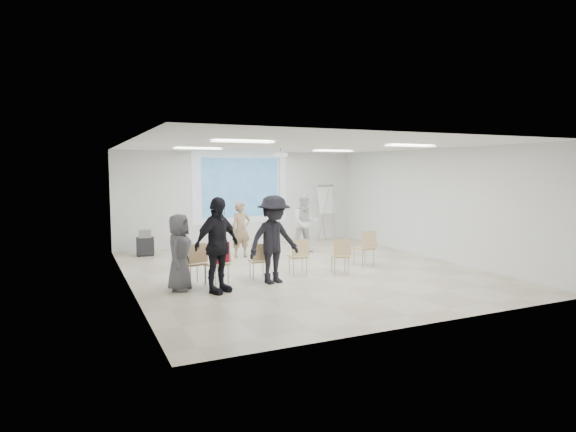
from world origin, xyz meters
name	(u,v)px	position (x,y,z in m)	size (l,w,h in m)	color
floor	(302,272)	(0.00, 0.00, -0.05)	(8.00, 9.00, 0.10)	beige
ceiling	(302,143)	(0.00, 0.00, 3.05)	(8.00, 9.00, 0.10)	white
wall_back	(240,198)	(0.00, 4.55, 1.50)	(8.00, 0.10, 3.00)	silver
wall_left	(125,215)	(-4.05, 0.00, 1.50)	(0.10, 9.00, 3.00)	silver
wall_right	(434,204)	(4.05, 0.00, 1.50)	(0.10, 9.00, 3.00)	silver
projection_halo	(241,187)	(0.00, 4.49, 1.85)	(3.20, 0.01, 2.30)	silver
projection_image	(241,188)	(0.00, 4.47, 1.85)	(2.60, 0.01, 1.90)	teal
pedestal_table	(265,242)	(-0.07, 2.22, 0.38)	(0.66, 0.66, 0.69)	silver
player_left	(241,226)	(-0.78, 2.22, 0.88)	(0.64, 0.43, 1.76)	#9D8260
player_right	(305,220)	(1.21, 2.23, 0.96)	(0.93, 0.74, 1.92)	white
controller_left	(244,215)	(-0.60, 2.47, 1.16)	(0.04, 0.12, 0.04)	white
controller_right	(296,208)	(1.03, 2.48, 1.30)	(0.04, 0.13, 0.04)	silver
chair_far_left	(195,260)	(-2.71, -0.43, 0.53)	(0.52, 0.54, 0.90)	tan
chair_left_mid	(219,261)	(-2.26, -0.65, 0.52)	(0.55, 0.57, 0.88)	tan
chair_left_inner	(259,258)	(-1.30, -0.50, 0.48)	(0.42, 0.45, 0.81)	tan
chair_center	(299,254)	(-0.30, -0.47, 0.50)	(0.45, 0.47, 0.85)	tan
chair_right_inner	(341,253)	(0.61, -0.81, 0.50)	(0.50, 0.52, 0.85)	tan
chair_right_far	(366,245)	(1.64, -0.31, 0.55)	(0.46, 0.49, 0.92)	tan
red_jacket	(220,253)	(-2.29, -0.80, 0.72)	(0.45, 0.10, 0.43)	maroon
laptop	(258,259)	(-1.29, -0.41, 0.44)	(0.30, 0.22, 0.02)	black
audience_left	(217,238)	(-2.46, -1.22, 1.09)	(1.27, 0.76, 2.19)	black
audience_mid	(274,234)	(-1.13, -0.94, 1.07)	(1.39, 0.76, 2.14)	black
audience_outer	(179,248)	(-3.10, -0.71, 0.87)	(0.85, 0.56, 1.74)	#535257
flipchart_easel	(326,200)	(2.85, 3.92, 1.41)	(0.81, 0.63, 1.92)	#95989D
av_cart	(145,244)	(-3.17, 3.63, 0.33)	(0.53, 0.44, 0.73)	black
ceiling_projector	(281,160)	(0.10, 1.49, 2.69)	(0.30, 0.25, 3.00)	white
fluor_panel_nw	(198,149)	(-2.00, 2.00, 2.97)	(1.20, 0.30, 0.02)	white
fluor_panel_ne	(333,151)	(2.00, 2.00, 2.97)	(1.20, 0.30, 0.02)	white
fluor_panel_sw	(243,142)	(-2.00, -1.50, 2.97)	(1.20, 0.30, 0.02)	white
fluor_panel_se	(411,146)	(2.00, -1.50, 2.97)	(1.20, 0.30, 0.02)	white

